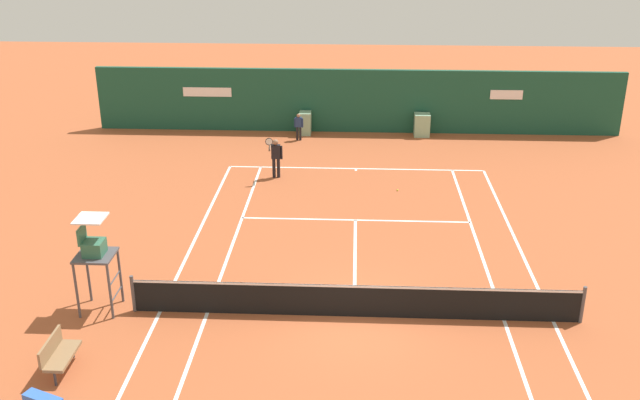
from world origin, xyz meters
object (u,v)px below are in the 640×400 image
Objects in this scene: player_on_baseline at (276,155)px; umpire_chair at (94,251)px; tennis_ball_by_sideline at (397,190)px; ball_kid_left_post at (299,125)px; player_bench at (58,353)px.

umpire_chair is at bearing 66.72° from player_on_baseline.
tennis_ball_by_sideline is at bearing 162.00° from player_on_baseline.
player_on_baseline is at bearing 160.43° from umpire_chair.
tennis_ball_by_sideline is at bearing 137.16° from umpire_chair.
umpire_chair reaches higher than player_on_baseline.
ball_kid_left_post reaches higher than tennis_ball_by_sideline.
umpire_chair is 3.11m from player_bench.
player_bench reaches higher than tennis_ball_by_sideline.
player_on_baseline is at bearing 165.70° from tennis_ball_by_sideline.
umpire_chair reaches higher than ball_kid_left_post.
tennis_ball_by_sideline is (8.55, 9.22, -1.74)m from umpire_chair.
umpire_chair is 12.69m from tennis_ball_by_sideline.
player_bench is at bearing -1.07° from umpire_chair.
player_bench is 14.82m from tennis_ball_by_sideline.
player_bench is 1.00× the size of ball_kid_left_post.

